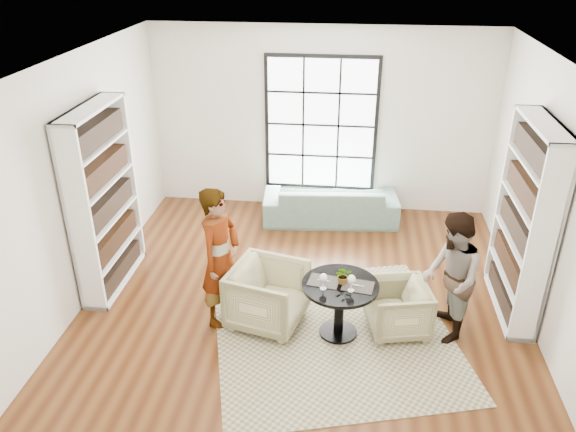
# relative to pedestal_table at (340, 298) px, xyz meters

# --- Properties ---
(ground) EXTENTS (6.00, 6.00, 0.00)m
(ground) POSITION_rel_pedestal_table_xyz_m (-0.46, 0.48, -0.51)
(ground) COLOR #5E3516
(room_shell) EXTENTS (6.00, 6.01, 6.00)m
(room_shell) POSITION_rel_pedestal_table_xyz_m (-0.46, 1.02, 0.75)
(room_shell) COLOR silver
(room_shell) RESTS_ON ground
(rug) EXTENTS (3.32, 3.32, 0.01)m
(rug) POSITION_rel_pedestal_table_xyz_m (-0.05, -0.03, -0.50)
(rug) COLOR tan
(rug) RESTS_ON ground
(pedestal_table) EXTENTS (0.87, 0.87, 0.69)m
(pedestal_table) POSITION_rel_pedestal_table_xyz_m (0.00, 0.00, 0.00)
(pedestal_table) COLOR black
(pedestal_table) RESTS_ON ground
(sofa) EXTENTS (2.21, 1.02, 0.63)m
(sofa) POSITION_rel_pedestal_table_xyz_m (-0.25, 2.93, -0.19)
(sofa) COLOR slate
(sofa) RESTS_ON ground
(armchair_left) EXTENTS (1.01, 1.00, 0.76)m
(armchair_left) POSITION_rel_pedestal_table_xyz_m (-0.84, 0.13, -0.12)
(armchair_left) COLOR tan
(armchair_left) RESTS_ON ground
(armchair_right) EXTENTS (0.81, 0.79, 0.62)m
(armchair_right) POSITION_rel_pedestal_table_xyz_m (0.67, 0.15, -0.19)
(armchair_right) COLOR tan
(armchair_right) RESTS_ON ground
(person_left) EXTENTS (0.60, 0.73, 1.73)m
(person_left) POSITION_rel_pedestal_table_xyz_m (-1.39, 0.13, 0.36)
(person_left) COLOR gray
(person_left) RESTS_ON ground
(person_right) EXTENTS (0.63, 0.79, 1.54)m
(person_right) POSITION_rel_pedestal_table_xyz_m (1.22, 0.15, 0.27)
(person_right) COLOR gray
(person_right) RESTS_ON ground
(placemat_left) EXTENTS (0.38, 0.31, 0.01)m
(placemat_left) POSITION_rel_pedestal_table_xyz_m (-0.19, 0.03, 0.19)
(placemat_left) COLOR #292623
(placemat_left) RESTS_ON pedestal_table
(placemat_right) EXTENTS (0.38, 0.31, 0.01)m
(placemat_right) POSITION_rel_pedestal_table_xyz_m (0.20, -0.03, 0.19)
(placemat_right) COLOR #292623
(placemat_right) RESTS_ON pedestal_table
(cutlery_left) EXTENTS (0.17, 0.24, 0.01)m
(cutlery_left) POSITION_rel_pedestal_table_xyz_m (-0.19, 0.03, 0.20)
(cutlery_left) COLOR silver
(cutlery_left) RESTS_ON placemat_left
(cutlery_right) EXTENTS (0.17, 0.24, 0.01)m
(cutlery_right) POSITION_rel_pedestal_table_xyz_m (0.20, -0.03, 0.20)
(cutlery_right) COLOR silver
(cutlery_right) RESTS_ON placemat_right
(wine_glass_left) EXTENTS (0.09, 0.09, 0.20)m
(wine_glass_left) POSITION_rel_pedestal_table_xyz_m (-0.19, -0.12, 0.33)
(wine_glass_left) COLOR silver
(wine_glass_left) RESTS_ON pedestal_table
(wine_glass_right) EXTENTS (0.09, 0.09, 0.20)m
(wine_glass_right) POSITION_rel_pedestal_table_xyz_m (0.12, -0.12, 0.33)
(wine_glass_right) COLOR silver
(wine_glass_right) RESTS_ON pedestal_table
(flower_centerpiece) EXTENTS (0.20, 0.18, 0.20)m
(flower_centerpiece) POSITION_rel_pedestal_table_xyz_m (0.03, 0.02, 0.29)
(flower_centerpiece) COLOR gray
(flower_centerpiece) RESTS_ON pedestal_table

